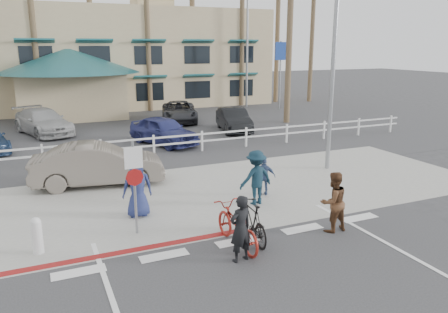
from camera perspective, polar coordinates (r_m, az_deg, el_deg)
name	(u,v)px	position (r m, az deg, el deg)	size (l,w,h in m)	color
ground	(248,251)	(11.19, 3.17, -12.27)	(140.00, 140.00, 0.00)	#333335
bike_path	(291,291)	(9.68, 8.78, -16.97)	(12.00, 16.00, 0.01)	#333335
sidewalk_plaza	(189,196)	(15.02, -4.64, -5.19)	(22.00, 7.00, 0.01)	gray
cross_street	(157,167)	(18.68, -8.70, -1.42)	(40.00, 5.00, 0.01)	#333335
parking_lot	(116,129)	(27.75, -13.91, 3.46)	(50.00, 16.00, 0.01)	#333335
curb_red	(118,253)	(11.38, -13.64, -12.16)	(7.00, 0.25, 0.02)	maroon
rail_fence	(156,145)	(20.56, -8.89, 1.45)	(29.40, 0.16, 1.00)	silver
building	(108,38)	(40.45, -14.92, 14.71)	(28.00, 16.00, 11.30)	#C5B087
sign_post	(135,183)	(11.88, -11.61, -3.41)	(0.50, 0.10, 2.90)	gray
bollard_0	(37,236)	(11.81, -23.23, -9.48)	(0.26, 0.26, 0.95)	silver
streetlight_0	(333,59)	(18.19, 14.11, 12.28)	(0.60, 2.00, 9.00)	gray
streetlight_1	(247,49)	(36.85, 3.04, 13.84)	(0.60, 2.00, 9.50)	gray
info_sign	(280,74)	(36.13, 7.34, 10.65)	(1.20, 0.16, 5.60)	navy
palm_3	(32,16)	(33.97, -23.80, 16.48)	(4.00, 4.00, 14.00)	#153919
palm_4	(90,11)	(35.30, -17.10, 17.72)	(4.00, 4.00, 15.00)	#153919
palm_5	(147,25)	(35.01, -9.99, 16.50)	(4.00, 4.00, 13.00)	#153919
palm_6	(192,1)	(37.27, -4.20, 19.61)	(4.00, 4.00, 17.00)	#153919
palm_7	(242,21)	(37.80, 2.37, 17.27)	(4.00, 4.00, 14.00)	#153919
palm_8	(278,17)	(40.60, 7.05, 17.68)	(4.00, 4.00, 15.00)	#153919
palm_9	(312,29)	(41.33, 11.47, 16.06)	(4.00, 4.00, 13.00)	#153919
palm_11	(290,13)	(29.45, 8.65, 18.00)	(4.00, 4.00, 14.00)	#153919
bike_red	(236,226)	(11.22, 1.64, -9.10)	(0.73, 2.09, 1.10)	maroon
rider_red	(240,229)	(10.39, 2.16, -9.42)	(0.60, 0.39, 1.65)	black
bike_black	(252,221)	(11.55, 3.65, -8.44)	(0.51, 1.81, 1.09)	black
rider_black	(333,202)	(12.36, 14.06, -5.78)	(0.83, 0.64, 1.70)	#55341F
pedestrian_a	(256,177)	(14.05, 4.20, -2.75)	(1.16, 0.66, 1.79)	#0F2635
pedestrian_child	(264,177)	(14.97, 5.25, -2.62)	(0.78, 0.32, 1.33)	#394E78
pedestrian_b	(137,187)	(13.25, -11.25, -3.98)	(0.89, 0.58, 1.82)	navy
car_white_sedan	(98,164)	(16.65, -16.11, -0.99)	(1.64, 4.72, 1.55)	#6C645A
lot_car_2	(163,131)	(22.89, -7.91, 3.37)	(1.72, 4.28, 1.46)	navy
lot_car_3	(234,120)	(26.24, 1.28, 4.82)	(1.48, 4.24, 1.40)	black
lot_car_4	(43,122)	(27.46, -22.58, 4.23)	(2.06, 5.06, 1.47)	#A5A5A6
lot_car_5	(179,112)	(29.82, -5.88, 5.86)	(2.26, 4.90, 1.36)	#27282D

